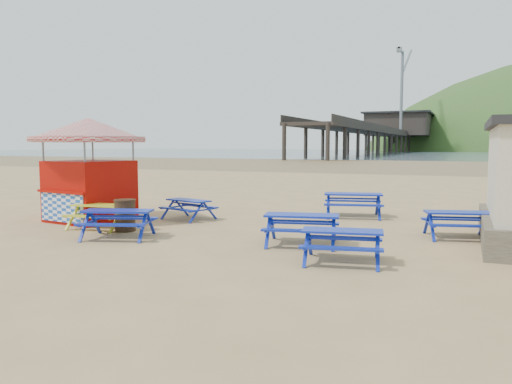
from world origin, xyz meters
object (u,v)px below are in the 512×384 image
at_px(picnic_table_blue_a, 189,209).
at_px(litter_bin, 125,215).
at_px(picnic_table_blue_b, 353,205).
at_px(picnic_table_yellow, 101,216).
at_px(ice_cream_kiosk, 89,156).

height_order(picnic_table_blue_a, litter_bin, litter_bin).
height_order(picnic_table_blue_b, litter_bin, litter_bin).
relative_size(picnic_table_blue_a, picnic_table_blue_b, 0.82).
xyz_separation_m(picnic_table_blue_b, picnic_table_yellow, (-6.52, -5.37, -0.05)).
relative_size(picnic_table_blue_b, ice_cream_kiosk, 0.53).
bearing_deg(picnic_table_yellow, picnic_table_blue_a, 54.84).
xyz_separation_m(picnic_table_blue_a, picnic_table_yellow, (-1.50, -2.63, 0.03)).
bearing_deg(picnic_table_blue_a, ice_cream_kiosk, -135.90).
bearing_deg(ice_cream_kiosk, picnic_table_yellow, -30.36).
bearing_deg(picnic_table_yellow, litter_bin, -12.38).
xyz_separation_m(ice_cream_kiosk, litter_bin, (2.34, -1.21, -1.67)).
height_order(picnic_table_yellow, ice_cream_kiosk, ice_cream_kiosk).
xyz_separation_m(picnic_table_blue_a, picnic_table_blue_b, (5.02, 2.75, 0.08)).
height_order(picnic_table_blue_a, picnic_table_blue_b, picnic_table_blue_b).
xyz_separation_m(picnic_table_blue_a, ice_cream_kiosk, (-2.85, -1.53, 1.80)).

